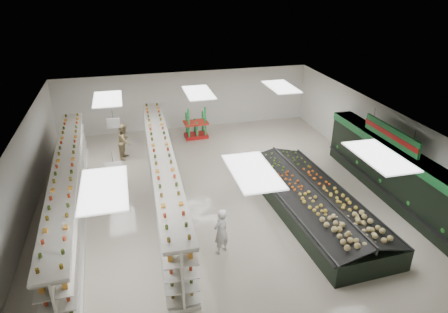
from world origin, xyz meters
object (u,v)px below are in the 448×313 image
object	(u,v)px
produce_island	(313,201)
shopper_main	(221,231)
soda_endcap	(196,124)
gondola_left	(70,194)
shopper_background	(124,141)
gondola_center	(163,177)

from	to	relation	value
produce_island	shopper_main	size ratio (longest dim) A/B	4.79
soda_endcap	gondola_left	bearing A→B (deg)	-132.14
shopper_main	shopper_background	xyz separation A→B (m)	(-2.76, 7.98, 0.07)
gondola_center	shopper_main	world-z (taller)	gondola_center
gondola_center	shopper_main	bearing A→B (deg)	-68.20
gondola_left	shopper_background	world-z (taller)	gondola_left
gondola_left	shopper_background	distance (m)	5.10
shopper_main	soda_endcap	bearing A→B (deg)	-128.12
gondola_center	shopper_background	size ratio (longest dim) A/B	6.93
soda_endcap	shopper_background	xyz separation A→B (m)	(-3.74, -1.69, 0.09)
produce_island	soda_endcap	world-z (taller)	soda_endcap
gondola_center	produce_island	bearing A→B (deg)	-22.82
shopper_background	soda_endcap	bearing A→B (deg)	-47.89
gondola_left	shopper_main	distance (m)	5.81
shopper_background	gondola_left	bearing A→B (deg)	174.51
shopper_main	produce_island	bearing A→B (deg)	167.74
gondola_center	produce_island	xyz separation A→B (m)	(5.23, -2.35, -0.44)
soda_endcap	shopper_main	bearing A→B (deg)	-95.81
gondola_center	shopper_background	bearing A→B (deg)	109.16
gondola_left	shopper_main	size ratio (longest dim) A/B	7.38
shopper_main	shopper_background	world-z (taller)	shopper_background
gondola_left	produce_island	xyz separation A→B (m)	(8.61, -1.90, -0.42)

